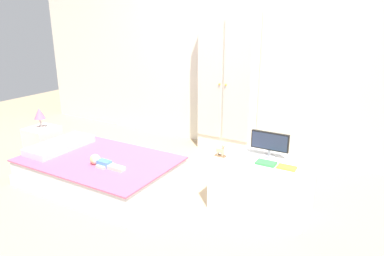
# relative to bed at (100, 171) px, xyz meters

# --- Properties ---
(ground_plane) EXTENTS (10.00, 10.00, 0.02)m
(ground_plane) POSITION_rel_bed_xyz_m (0.74, 0.06, -0.14)
(ground_plane) COLOR tan
(back_wall) EXTENTS (6.40, 0.05, 2.70)m
(back_wall) POSITION_rel_bed_xyz_m (0.74, 1.63, 1.22)
(back_wall) COLOR silver
(back_wall) RESTS_ON ground_plane
(bed) EXTENTS (1.49, 0.96, 0.27)m
(bed) POSITION_rel_bed_xyz_m (0.00, 0.00, 0.00)
(bed) COLOR white
(bed) RESTS_ON ground_plane
(pillow) EXTENTS (0.32, 0.69, 0.07)m
(pillow) POSITION_rel_bed_xyz_m (-0.55, 0.00, 0.17)
(pillow) COLOR silver
(pillow) RESTS_ON bed
(doll) EXTENTS (0.39, 0.13, 0.10)m
(doll) POSITION_rel_bed_xyz_m (0.14, -0.12, 0.17)
(doll) COLOR #4C84C6
(doll) RESTS_ON bed
(nightstand) EXTENTS (0.32, 0.32, 0.38)m
(nightstand) POSITION_rel_bed_xyz_m (-1.00, 0.13, 0.06)
(nightstand) COLOR silver
(nightstand) RESTS_ON ground_plane
(table_lamp) EXTENTS (0.13, 0.13, 0.23)m
(table_lamp) POSITION_rel_bed_xyz_m (-1.00, 0.13, 0.41)
(table_lamp) COLOR #B7B2AD
(table_lamp) RESTS_ON nightstand
(wardrobe) EXTENTS (0.68, 0.26, 1.69)m
(wardrobe) POSITION_rel_bed_xyz_m (0.69, 1.47, 0.72)
(wardrobe) COLOR white
(wardrobe) RESTS_ON ground_plane
(tv_stand) EXTENTS (0.80, 0.42, 0.47)m
(tv_stand) POSITION_rel_bed_xyz_m (1.54, 0.32, 0.10)
(tv_stand) COLOR white
(tv_stand) RESTS_ON ground_plane
(tv_monitor) EXTENTS (0.32, 0.10, 0.21)m
(tv_monitor) POSITION_rel_bed_xyz_m (1.57, 0.39, 0.46)
(tv_monitor) COLOR #99999E
(tv_monitor) RESTS_ON tv_stand
(rocking_horse_toy) EXTENTS (0.10, 0.04, 0.12)m
(rocking_horse_toy) POSITION_rel_bed_xyz_m (1.23, 0.19, 0.39)
(rocking_horse_toy) COLOR #8E6642
(rocking_horse_toy) RESTS_ON tv_stand
(book_green) EXTENTS (0.15, 0.10, 0.02)m
(book_green) POSITION_rel_bed_xyz_m (1.61, 0.22, 0.35)
(book_green) COLOR #429E51
(book_green) RESTS_ON tv_stand
(book_yellow) EXTENTS (0.14, 0.09, 0.01)m
(book_yellow) POSITION_rel_bed_xyz_m (1.77, 0.22, 0.34)
(book_yellow) COLOR gold
(book_yellow) RESTS_ON tv_stand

